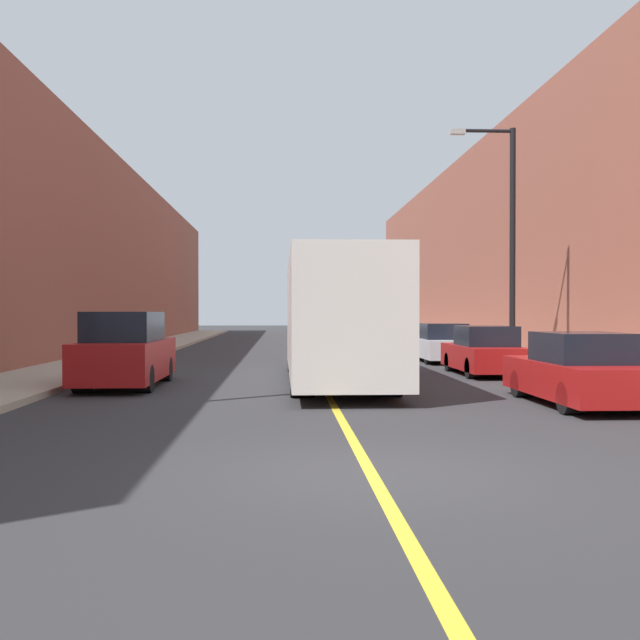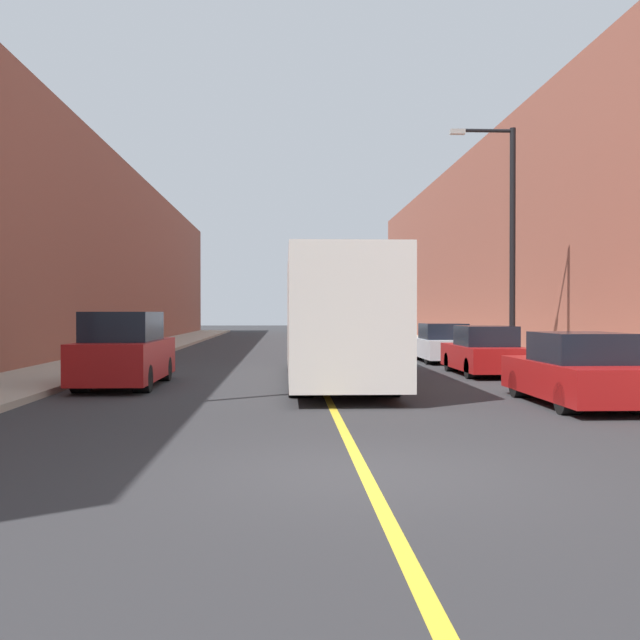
{
  "view_description": "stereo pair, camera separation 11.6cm",
  "coord_description": "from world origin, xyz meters",
  "views": [
    {
      "loc": [
        -1.07,
        -8.98,
        1.95
      ],
      "look_at": [
        0.3,
        18.05,
        1.67
      ],
      "focal_mm": 42.0,
      "sensor_mm": 36.0,
      "label": 1
    },
    {
      "loc": [
        -0.96,
        -8.99,
        1.95
      ],
      "look_at": [
        0.3,
        18.05,
        1.67
      ],
      "focal_mm": 42.0,
      "sensor_mm": 36.0,
      "label": 2
    }
  ],
  "objects": [
    {
      "name": "ground_plane",
      "position": [
        0.0,
        0.0,
        0.0
      ],
      "size": [
        200.0,
        200.0,
        0.0
      ],
      "primitive_type": "plane",
      "color": "#2D2D30"
    },
    {
      "name": "sidewalk_left",
      "position": [
        -7.92,
        30.0,
        0.08
      ],
      "size": [
        2.96,
        72.0,
        0.16
      ],
      "primitive_type": "cube",
      "color": "#A89E8C",
      "rests_on": "ground"
    },
    {
      "name": "sidewalk_right",
      "position": [
        7.92,
        30.0,
        0.08
      ],
      "size": [
        2.96,
        72.0,
        0.16
      ],
      "primitive_type": "cube",
      "color": "#A89E8C",
      "rests_on": "ground"
    },
    {
      "name": "building_row_left",
      "position": [
        -11.4,
        30.0,
        4.97
      ],
      "size": [
        4.0,
        72.0,
        9.94
      ],
      "primitive_type": "cube",
      "color": "brown",
      "rests_on": "ground"
    },
    {
      "name": "building_row_right",
      "position": [
        11.4,
        30.0,
        5.54
      ],
      "size": [
        4.0,
        72.0,
        11.08
      ],
      "primitive_type": "cube",
      "color": "brown",
      "rests_on": "ground"
    },
    {
      "name": "road_center_line",
      "position": [
        0.0,
        30.0,
        0.0
      ],
      "size": [
        0.16,
        72.0,
        0.01
      ],
      "primitive_type": "cube",
      "color": "gold",
      "rests_on": "ground"
    },
    {
      "name": "bus",
      "position": [
        0.4,
        11.8,
        1.82
      ],
      "size": [
        2.56,
        11.86,
        3.41
      ],
      "color": "silver",
      "rests_on": "ground"
    },
    {
      "name": "parked_suv_left",
      "position": [
        -5.16,
        10.75,
        0.91
      ],
      "size": [
        1.87,
        4.95,
        1.96
      ],
      "color": "maroon",
      "rests_on": "ground"
    },
    {
      "name": "car_right_near",
      "position": [
        5.15,
        6.37,
        0.69
      ],
      "size": [
        1.82,
        4.68,
        1.53
      ],
      "color": "maroon",
      "rests_on": "ground"
    },
    {
      "name": "car_right_mid",
      "position": [
        5.22,
        13.95,
        0.69
      ],
      "size": [
        1.78,
        4.45,
        1.53
      ],
      "color": "maroon",
      "rests_on": "ground"
    },
    {
      "name": "car_right_far",
      "position": [
        5.17,
        19.93,
        0.68
      ],
      "size": [
        1.81,
        4.46,
        1.51
      ],
      "color": "silver",
      "rests_on": "ground"
    },
    {
      "name": "street_lamp_right",
      "position": [
        6.57,
        16.03,
        4.66
      ],
      "size": [
        2.24,
        0.24,
        8.03
      ],
      "color": "black",
      "rests_on": "sidewalk_right"
    }
  ]
}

